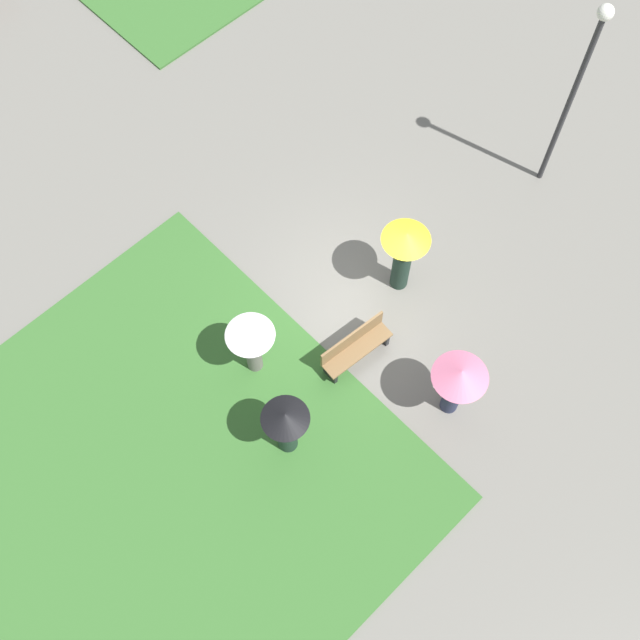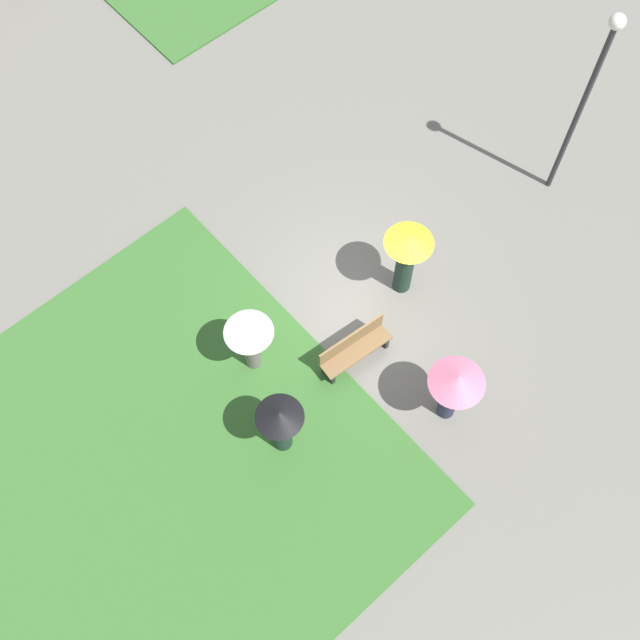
{
  "view_description": "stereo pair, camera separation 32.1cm",
  "coord_description": "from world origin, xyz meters",
  "px_view_note": "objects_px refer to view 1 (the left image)",
  "views": [
    {
      "loc": [
        -6.34,
        -5.43,
        15.42
      ],
      "look_at": [
        -1.23,
        -0.15,
        0.71
      ],
      "focal_mm": 45.0,
      "sensor_mm": 36.0,
      "label": 1
    },
    {
      "loc": [
        -6.1,
        -5.64,
        15.42
      ],
      "look_at": [
        -1.23,
        -0.15,
        0.71
      ],
      "focal_mm": 45.0,
      "sensor_mm": 36.0,
      "label": 2
    }
  ],
  "objects_px": {
    "crowd_person_white": "(251,341)",
    "crowd_person_black": "(286,426)",
    "crowd_person_yellow": "(404,251)",
    "lamp_post": "(578,80)",
    "park_bench": "(355,346)",
    "crowd_person_pink": "(458,381)"
  },
  "relations": [
    {
      "from": "crowd_person_white",
      "to": "crowd_person_black",
      "type": "distance_m",
      "value": 1.85
    },
    {
      "from": "crowd_person_white",
      "to": "crowd_person_black",
      "type": "relative_size",
      "value": 0.98
    },
    {
      "from": "crowd_person_yellow",
      "to": "crowd_person_black",
      "type": "height_order",
      "value": "crowd_person_yellow"
    },
    {
      "from": "lamp_post",
      "to": "crowd_person_yellow",
      "type": "height_order",
      "value": "lamp_post"
    },
    {
      "from": "park_bench",
      "to": "crowd_person_pink",
      "type": "relative_size",
      "value": 0.91
    },
    {
      "from": "crowd_person_white",
      "to": "crowd_person_yellow",
      "type": "height_order",
      "value": "crowd_person_yellow"
    },
    {
      "from": "crowd_person_white",
      "to": "lamp_post",
      "type": "bearing_deg",
      "value": -85.42
    },
    {
      "from": "lamp_post",
      "to": "crowd_person_black",
      "type": "xyz_separation_m",
      "value": [
        -8.76,
        -0.67,
        -2.08
      ]
    },
    {
      "from": "lamp_post",
      "to": "crowd_person_yellow",
      "type": "xyz_separation_m",
      "value": [
        -4.48,
        0.35,
        -1.89
      ]
    },
    {
      "from": "lamp_post",
      "to": "crowd_person_white",
      "type": "distance_m",
      "value": 8.39
    },
    {
      "from": "park_bench",
      "to": "lamp_post",
      "type": "height_order",
      "value": "lamp_post"
    },
    {
      "from": "crowd_person_pink",
      "to": "crowd_person_white",
      "type": "bearing_deg",
      "value": 174.68
    },
    {
      "from": "park_bench",
      "to": "crowd_person_pink",
      "type": "bearing_deg",
      "value": -69.03
    },
    {
      "from": "crowd_person_yellow",
      "to": "crowd_person_black",
      "type": "bearing_deg",
      "value": 168.68
    },
    {
      "from": "crowd_person_black",
      "to": "crowd_person_pink",
      "type": "xyz_separation_m",
      "value": [
        2.91,
        -1.68,
        0.21
      ]
    },
    {
      "from": "lamp_post",
      "to": "crowd_person_yellow",
      "type": "distance_m",
      "value": 4.88
    },
    {
      "from": "park_bench",
      "to": "crowd_person_white",
      "type": "xyz_separation_m",
      "value": [
        -1.65,
        1.27,
        0.76
      ]
    },
    {
      "from": "park_bench",
      "to": "crowd_person_yellow",
      "type": "bearing_deg",
      "value": 21.54
    },
    {
      "from": "lamp_post",
      "to": "crowd_person_white",
      "type": "height_order",
      "value": "lamp_post"
    },
    {
      "from": "crowd_person_white",
      "to": "park_bench",
      "type": "bearing_deg",
      "value": -115.68
    },
    {
      "from": "park_bench",
      "to": "lamp_post",
      "type": "distance_m",
      "value": 7.0
    },
    {
      "from": "lamp_post",
      "to": "crowd_person_white",
      "type": "relative_size",
      "value": 2.97
    }
  ]
}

